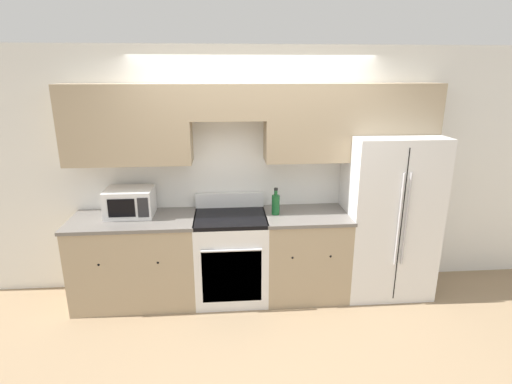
{
  "coord_description": "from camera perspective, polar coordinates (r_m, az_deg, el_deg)",
  "views": [
    {
      "loc": [
        -0.31,
        -3.54,
        2.34
      ],
      "look_at": [
        0.0,
        0.31,
        1.17
      ],
      "focal_mm": 28.0,
      "sensor_mm": 36.0,
      "label": 1
    }
  ],
  "objects": [
    {
      "name": "lower_cabinets_right",
      "position": [
        4.36,
        7.02,
        -8.78
      ],
      "size": [
        0.87,
        0.64,
        0.92
      ],
      "color": "tan",
      "rests_on": "ground_plane"
    },
    {
      "name": "refrigerator",
      "position": [
        4.51,
        18.19,
        -3.14
      ],
      "size": [
        0.92,
        0.74,
        1.73
      ],
      "color": "white",
      "rests_on": "ground_plane"
    },
    {
      "name": "ground_plane",
      "position": [
        4.25,
        0.35,
        -16.52
      ],
      "size": [
        12.0,
        12.0,
        0.0
      ],
      "primitive_type": "plane",
      "color": "#937A5B"
    },
    {
      "name": "wall_back",
      "position": [
        4.21,
        -0.12,
        5.74
      ],
      "size": [
        8.0,
        0.39,
        2.6
      ],
      "color": "white",
      "rests_on": "ground_plane"
    },
    {
      "name": "bottle",
      "position": [
        4.11,
        2.83,
        -1.72
      ],
      "size": [
        0.08,
        0.08,
        0.28
      ],
      "color": "#195928",
      "rests_on": "lower_cabinets_right"
    },
    {
      "name": "microwave",
      "position": [
        4.26,
        -17.57,
        -1.41
      ],
      "size": [
        0.47,
        0.37,
        0.28
      ],
      "color": "white",
      "rests_on": "lower_cabinets_left"
    },
    {
      "name": "lower_cabinets_left",
      "position": [
        4.39,
        -16.76,
        -9.29
      ],
      "size": [
        1.26,
        0.64,
        0.92
      ],
      "color": "tan",
      "rests_on": "ground_plane"
    },
    {
      "name": "oven_range",
      "position": [
        4.28,
        -3.58,
        -9.15
      ],
      "size": [
        0.74,
        0.65,
        1.08
      ],
      "color": "white",
      "rests_on": "ground_plane"
    }
  ]
}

